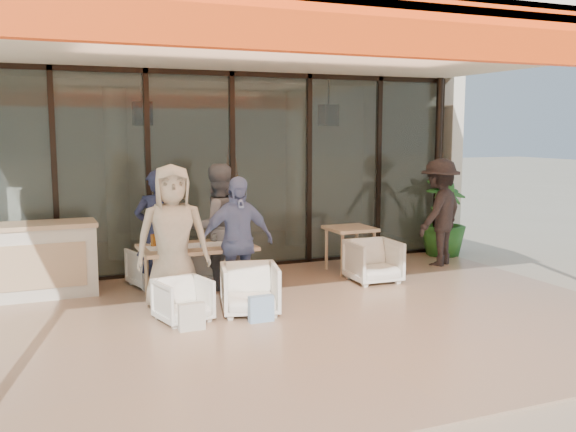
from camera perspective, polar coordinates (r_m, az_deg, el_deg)
name	(u,v)px	position (r m, az deg, el deg)	size (l,w,h in m)	color
ground	(309,319)	(7.90, 1.86, -9.16)	(70.00, 70.00, 0.00)	#C6B293
terrace_floor	(309,319)	(7.90, 1.86, -9.12)	(8.00, 6.00, 0.01)	tan
terrace_structure	(320,42)	(7.38, 2.85, 15.16)	(8.00, 6.00, 3.40)	silver
glass_storefront	(232,172)	(10.39, -4.97, 3.88)	(8.08, 0.10, 3.20)	#9EADA3
interior_block	(196,132)	(12.59, -8.19, 7.38)	(9.05, 3.62, 3.52)	silver
host_counter	(26,261)	(9.34, -22.26, -3.73)	(1.85, 0.65, 1.04)	silver
dining_table	(196,250)	(8.70, -8.17, -2.99)	(1.50, 0.90, 0.93)	#E0B888
chair_far_left	(153,265)	(9.59, -11.93, -4.31)	(0.62, 0.58, 0.64)	white
chair_far_right	(209,262)	(9.78, -7.08, -4.08)	(0.59, 0.55, 0.60)	white
chair_near_left	(183,298)	(7.79, -9.30, -7.24)	(0.58, 0.54, 0.59)	white
chair_near_right	(250,287)	(8.00, -3.41, -6.33)	(0.69, 0.64, 0.71)	white
diner_navy	(158,233)	(9.01, -11.44, -1.47)	(0.64, 0.42, 1.75)	#171934
diner_grey	(217,227)	(9.20, -6.31, -0.99)	(0.88, 0.69, 1.81)	slate
diner_cream	(173,239)	(8.13, -10.21, -2.02)	(0.91, 0.59, 1.87)	beige
diner_periwinkle	(237,241)	(8.36, -4.56, -2.26)	(0.99, 0.41, 1.70)	#748CC2
tote_bag_cream	(192,318)	(7.45, -8.56, -8.94)	(0.30, 0.10, 0.34)	silver
tote_bag_blue	(261,310)	(7.68, -2.41, -8.33)	(0.30, 0.10, 0.34)	#99BFD8
side_table	(350,234)	(10.27, 5.54, -1.57)	(0.70, 0.70, 0.74)	#E0B888
side_chair	(374,259)	(9.68, 7.61, -3.85)	(0.70, 0.66, 0.72)	white
standing_woman	(440,213)	(11.02, 13.32, 0.29)	(1.17, 0.67, 1.81)	black
potted_palm	(443,218)	(11.87, 13.65, -0.16)	(0.79, 0.79, 1.41)	#1E5919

